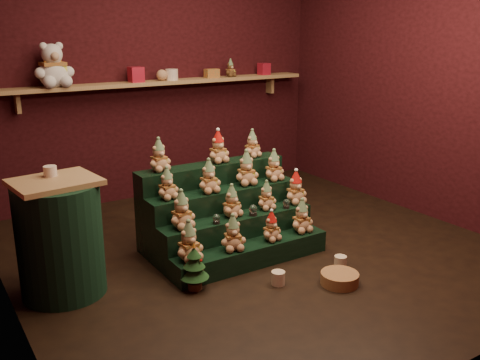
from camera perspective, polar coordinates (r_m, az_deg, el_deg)
ground at (r=4.74m, az=1.83°, el=-7.49°), size 4.00×4.00×0.00m
back_wall at (r=6.16m, az=-9.03°, el=11.32°), size 4.00×0.10×2.80m
right_wall at (r=5.77m, az=19.34°, el=10.31°), size 0.10×4.00×2.80m
back_shelf at (r=6.01m, az=-8.30°, el=10.22°), size 3.60×0.26×0.24m
riser_tier_front at (r=4.43m, az=1.29°, el=-7.95°), size 1.40×0.22×0.18m
riser_tier_midfront at (r=4.57m, az=-0.24°, el=-5.97°), size 1.40×0.22×0.36m
riser_tier_midback at (r=4.71m, az=-1.67°, el=-4.10°), size 1.40×0.22×0.54m
riser_tier_back at (r=4.86m, az=-3.01°, el=-2.34°), size 1.40×0.22×0.72m
teddy_0 at (r=4.08m, az=-5.48°, el=-6.48°), size 0.24×0.22×0.31m
teddy_1 at (r=4.24m, az=-0.77°, el=-5.65°), size 0.25×0.23×0.29m
teddy_2 at (r=4.44m, az=3.36°, el=-4.92°), size 0.20×0.19×0.25m
teddy_3 at (r=4.64m, az=6.60°, el=-3.80°), size 0.21×0.19×0.29m
teddy_4 at (r=4.22m, az=-6.26°, el=-3.14°), size 0.24×0.22×0.30m
teddy_5 at (r=4.44m, az=-0.90°, el=-2.26°), size 0.25×0.23×0.27m
teddy_6 at (r=4.63m, az=2.83°, el=-1.65°), size 0.18×0.17×0.25m
teddy_7 at (r=4.80m, az=5.96°, el=-0.78°), size 0.21×0.19×0.29m
teddy_8 at (r=4.36m, az=-7.78°, el=-0.36°), size 0.21×0.20×0.26m
teddy_9 at (r=4.50m, az=-3.34°, el=0.42°), size 0.20×0.18×0.28m
teddy_10 at (r=4.71m, az=0.68°, el=1.29°), size 0.24×0.22×0.30m
teddy_11 at (r=4.86m, az=3.62°, el=1.57°), size 0.21×0.20×0.28m
teddy_12 at (r=4.53m, az=-8.65°, el=2.66°), size 0.22×0.20×0.27m
teddy_13 at (r=4.76m, az=-2.35°, el=3.56°), size 0.22×0.20×0.28m
teddy_14 at (r=4.96m, az=1.30°, el=3.90°), size 0.22×0.21×0.25m
snow_globe_a at (r=4.32m, az=-2.54°, el=-4.15°), size 0.06×0.06×0.08m
snow_globe_b at (r=4.50m, az=1.41°, el=-3.23°), size 0.07×0.07×0.09m
snow_globe_c at (r=4.69m, az=4.97°, el=-2.53°), size 0.06×0.06×0.08m
side_table at (r=4.07m, az=-18.63°, el=-5.90°), size 0.62×0.61×0.87m
table_ornament at (r=4.02m, az=-19.59°, el=0.90°), size 0.09×0.09×0.07m
mini_christmas_tree at (r=4.02m, az=-4.89°, el=-9.22°), size 0.22×0.22×0.37m
mug_left at (r=4.14m, az=4.09°, el=-10.38°), size 0.11×0.11×0.11m
mug_right at (r=4.47m, az=10.65°, el=-8.58°), size 0.10×0.10×0.10m
wicker_basket at (r=4.21m, az=10.58°, el=-10.29°), size 0.29×0.29×0.09m
white_bear at (r=5.58m, az=-19.39°, el=12.07°), size 0.40×0.37×0.54m
brown_bear at (r=6.37m, az=-1.02°, el=11.84°), size 0.15×0.14×0.20m
gift_tin_red_a at (r=5.86m, az=-11.03°, el=10.98°), size 0.14×0.14×0.16m
gift_tin_cream at (r=6.02m, az=-7.30°, el=11.09°), size 0.14×0.14×0.12m
gift_tin_red_b at (r=6.64m, az=2.57°, el=11.75°), size 0.12×0.12×0.14m
shelf_plush_ball at (r=5.98m, az=-8.33°, el=11.01°), size 0.12×0.12×0.12m
scarf_gift_box at (r=6.26m, az=-3.03°, el=11.29°), size 0.16×0.10×0.10m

